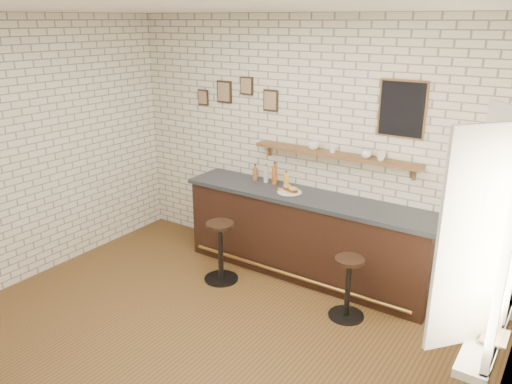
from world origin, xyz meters
TOP-DOWN VIEW (x-y plane):
  - ground at (0.00, 0.00)m, footprint 5.00×5.00m
  - bar_counter at (0.19, 1.70)m, footprint 3.10×0.65m
  - sandwich_plate at (-0.04, 1.67)m, footprint 0.28×0.28m
  - ciabatta_sandwich at (-0.03, 1.67)m, footprint 0.22×0.14m
  - potato_chips at (-0.05, 1.67)m, footprint 0.27×0.18m
  - bitters_bottle_brown at (-0.63, 1.84)m, footprint 0.06×0.06m
  - bitters_bottle_white at (-0.47, 1.84)m, footprint 0.06×0.06m
  - bitters_bottle_amber at (-0.35, 1.84)m, footprint 0.07×0.07m
  - condiment_bottle_yellow at (-0.18, 1.84)m, footprint 0.06×0.06m
  - bar_stool_left at (-0.57, 1.02)m, footprint 0.40×0.40m
  - bar_stool_right at (0.99, 1.13)m, footprint 0.37×0.37m
  - wall_shelf at (0.40, 1.90)m, footprint 2.00×0.18m
  - shelf_cup_a at (0.14, 1.90)m, footprint 0.15×0.15m
  - shelf_cup_b at (0.38, 1.90)m, footprint 0.13×0.13m
  - shelf_cup_c at (0.78, 1.90)m, footprint 0.12×0.12m
  - shelf_cup_d at (0.95, 1.90)m, footprint 0.11×0.11m
  - back_wall_decor at (0.23, 1.98)m, footprint 2.96×0.02m
  - window_sill at (2.40, 0.30)m, footprint 0.20×1.35m
  - casement_window at (2.36, 0.30)m, footprint 0.40×1.30m
  - book_lower at (2.38, 0.09)m, footprint 0.16×0.21m
  - book_upper at (2.38, 0.07)m, footprint 0.16×0.22m

SIDE VIEW (x-z plane):
  - ground at x=0.00m, z-range 0.00..0.00m
  - bar_stool_right at x=0.99m, z-range 0.02..0.69m
  - bar_stool_left at x=-0.57m, z-range 0.03..0.75m
  - bar_counter at x=0.19m, z-range 0.00..1.01m
  - window_sill at x=2.40m, z-range 0.87..0.93m
  - book_lower at x=2.38m, z-range 0.93..0.95m
  - book_upper at x=2.38m, z-range 0.95..0.97m
  - sandwich_plate at x=-0.04m, z-range 1.01..1.02m
  - potato_chips at x=-0.05m, z-range 1.02..1.03m
  - ciabatta_sandwich at x=-0.03m, z-range 1.02..1.09m
  - condiment_bottle_yellow at x=-0.18m, z-range 0.99..1.19m
  - bitters_bottle_brown at x=-0.63m, z-range 0.99..1.20m
  - bitters_bottle_white at x=-0.47m, z-range 0.99..1.22m
  - bitters_bottle_amber at x=-0.35m, z-range 0.98..1.26m
  - wall_shelf at x=0.40m, z-range 1.39..1.57m
  - shelf_cup_b at x=0.38m, z-range 1.50..1.58m
  - shelf_cup_c at x=0.78m, z-range 1.50..1.59m
  - shelf_cup_d at x=0.95m, z-range 1.50..1.60m
  - shelf_cup_a at x=0.14m, z-range 1.50..1.60m
  - casement_window at x=2.36m, z-range 0.87..2.43m
  - back_wall_decor at x=0.23m, z-range 1.77..2.33m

